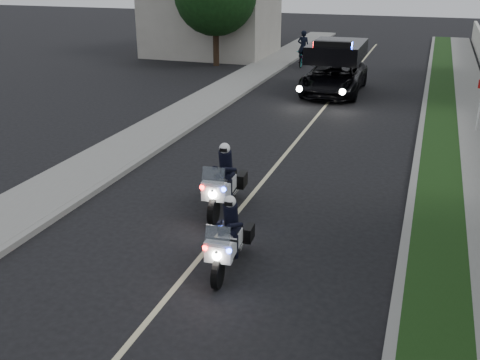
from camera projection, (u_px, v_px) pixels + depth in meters
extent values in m
plane|color=black|center=(198.00, 261.00, 11.72)|extent=(120.00, 120.00, 0.00)
cube|color=gray|center=(419.00, 141.00, 19.25)|extent=(0.20, 60.00, 0.15)
cube|color=#193814|center=(440.00, 143.00, 19.04)|extent=(1.20, 60.00, 0.16)
cube|color=gray|center=(201.00, 121.00, 21.73)|extent=(0.20, 60.00, 0.15)
cube|color=gray|center=(176.00, 118.00, 22.06)|extent=(2.00, 60.00, 0.16)
cube|color=#A8A396|center=(211.00, 1.00, 36.34)|extent=(8.00, 6.00, 7.00)
cube|color=#BFB78C|center=(303.00, 132.00, 20.52)|extent=(0.12, 50.00, 0.01)
imported|color=black|center=(333.00, 93.00, 26.75)|extent=(2.68, 5.68, 2.75)
imported|color=black|center=(302.00, 66.00, 33.58)|extent=(0.72, 1.85, 0.95)
imported|color=black|center=(302.00, 66.00, 33.58)|extent=(0.70, 0.48, 1.92)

